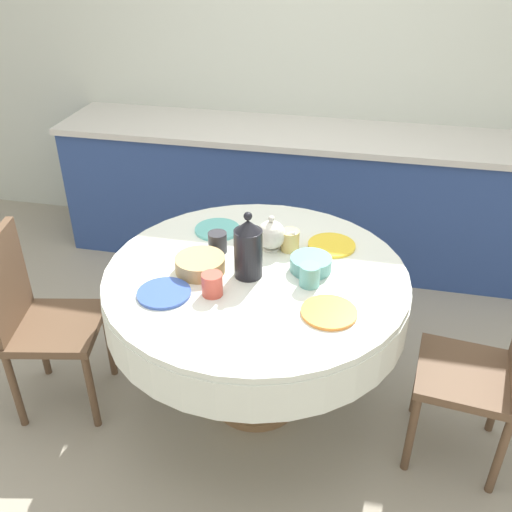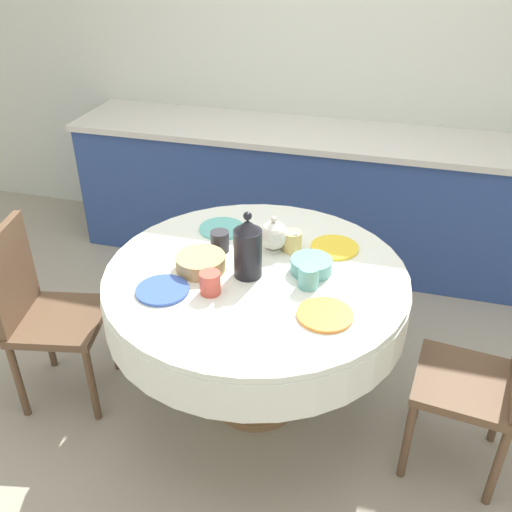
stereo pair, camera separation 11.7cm
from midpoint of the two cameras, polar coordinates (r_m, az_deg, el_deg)
ground_plane at (r=2.97m, az=1.17°, el=-14.08°), size 12.00×12.00×0.00m
wall_back at (r=3.95m, az=8.38°, el=19.22°), size 7.00×0.05×2.60m
kitchen_counter at (r=3.91m, az=6.71°, el=5.99°), size 3.24×0.64×0.90m
dining_table at (r=2.55m, az=1.32°, el=-3.93°), size 1.34×1.34×0.77m
chair_left at (r=2.53m, az=23.54°, el=-10.91°), size 0.44×0.44×0.93m
chair_right at (r=2.84m, az=-19.60°, el=-4.89°), size 0.47×0.47×0.93m
plate_near_left at (r=2.37m, az=-7.94°, el=-3.42°), size 0.22×0.22×0.01m
cup_near_left at (r=2.32m, az=-3.18°, el=-2.73°), size 0.09×0.09×0.10m
plate_near_right at (r=2.24m, az=8.40°, el=-5.85°), size 0.22×0.22×0.01m
cup_near_right at (r=2.37m, az=6.69°, el=-2.10°), size 0.09×0.09×0.10m
plate_far_left at (r=2.80m, az=-2.24°, el=2.75°), size 0.22×0.22×0.01m
cup_far_left at (r=2.61m, az=-2.35°, el=1.46°), size 0.09×0.09×0.10m
plate_far_right at (r=2.67m, az=9.11°, el=0.84°), size 0.22×0.22×0.01m
cup_far_right at (r=2.62m, az=4.93°, el=1.45°), size 0.09×0.09×0.10m
coffee_carafe at (r=2.39m, az=0.58°, el=0.73°), size 0.12×0.12×0.30m
teapot at (r=2.60m, az=3.08°, el=2.06°), size 0.18×0.13×0.18m
bread_basket at (r=2.49m, az=-4.22°, el=-0.68°), size 0.22×0.22×0.07m
fruit_bowl at (r=2.48m, az=6.89°, el=-0.97°), size 0.18×0.18×0.06m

